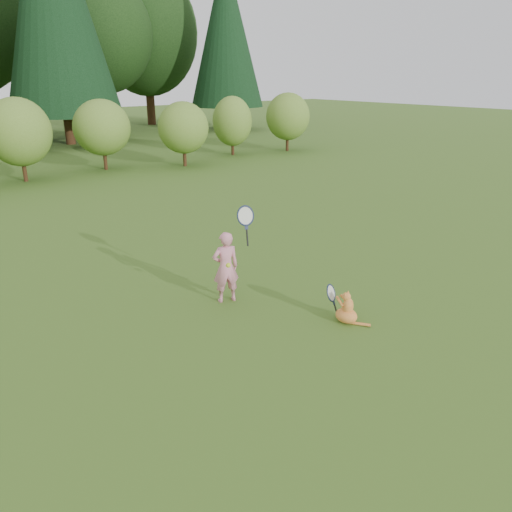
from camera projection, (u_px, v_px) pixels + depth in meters
ground at (277, 314)px, 7.91m from camera, size 100.00×100.00×0.00m
shrub_row at (29, 141)px, 16.98m from camera, size 28.00×3.00×2.80m
child at (226, 265)px, 8.15m from camera, size 0.72×0.51×1.80m
cat at (346, 306)px, 7.58m from camera, size 0.37×0.72×0.67m
tennis_ball at (228, 265)px, 7.82m from camera, size 0.08×0.08×0.08m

